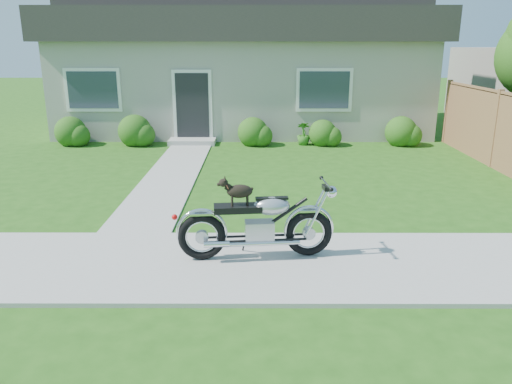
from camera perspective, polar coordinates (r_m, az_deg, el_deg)
ground at (r=7.00m, az=-3.84°, el=-8.24°), size 80.00×80.00×0.00m
sidewalk at (r=6.99m, az=-3.84°, el=-8.09°), size 24.00×2.20×0.04m
walkway at (r=11.87m, az=-9.46°, el=2.11°), size 1.20×8.00×0.03m
house at (r=18.36m, az=-1.39°, el=14.13°), size 12.60×7.03×4.50m
fence at (r=13.56m, az=25.74°, el=6.48°), size 0.12×6.62×1.90m
shrub_row at (r=15.08m, az=-3.24°, el=6.85°), size 10.86×1.00×1.00m
potted_plant_left at (r=15.53m, az=-13.28°, el=6.56°), size 0.70×0.63×0.71m
potted_plant_right at (r=15.18m, az=5.47°, el=6.67°), size 0.39×0.39×0.69m
motorcycle_with_dog at (r=6.92m, az=0.33°, el=-3.58°), size 2.22×0.60×1.16m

